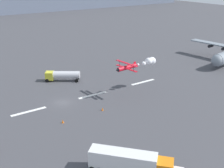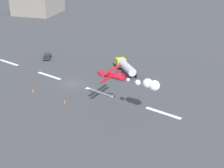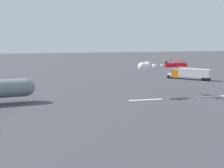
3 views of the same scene
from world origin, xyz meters
TOP-DOWN VIEW (x-y plane):
  - ground_plane at (0.00, 0.00)m, footprint 440.00×440.00m
  - runway_stripe_1 at (-24.78, 0.00)m, footprint 8.00×0.90m
  - runway_stripe_2 at (-8.26, 0.00)m, footprint 8.00×0.90m
  - runway_stripe_3 at (8.26, 0.00)m, footprint 8.00×0.90m
  - runway_stripe_4 at (24.78, 0.00)m, footprint 8.00×0.90m
  - stunt_biplane_red at (20.83, -4.09)m, footprint 13.63×7.28m
  - fuel_tanker_truck at (6.11, 13.55)m, footprint 9.36×7.54m
  - airport_staff_sedan at (-18.31, 8.76)m, footprint 4.13×4.43m
  - hangar_building at (-69.93, 51.51)m, footprint 23.63×24.56m
  - traffic_cone_near at (-4.08, -8.99)m, footprint 0.44×0.44m
  - traffic_cone_far at (5.73, -8.74)m, footprint 0.44×0.44m

SIDE VIEW (x-z plane):
  - ground_plane at x=0.00m, z-range 0.00..0.00m
  - runway_stripe_1 at x=-24.78m, z-range 0.00..0.01m
  - runway_stripe_2 at x=-8.26m, z-range 0.00..0.01m
  - runway_stripe_3 at x=8.26m, z-range 0.00..0.01m
  - runway_stripe_4 at x=24.78m, z-range 0.00..0.01m
  - traffic_cone_near at x=-4.08m, z-range 0.00..0.75m
  - traffic_cone_far at x=5.73m, z-range 0.00..0.75m
  - airport_staff_sedan at x=-18.31m, z-range 0.05..1.57m
  - fuel_tanker_truck at x=6.11m, z-range 0.30..3.20m
  - hangar_building at x=-69.93m, z-range -0.97..10.14m
  - stunt_biplane_red at x=20.83m, z-range 6.18..8.51m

